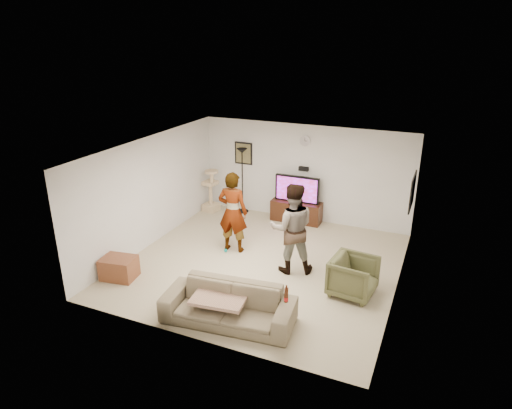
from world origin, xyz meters
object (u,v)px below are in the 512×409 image
at_px(person_right, 292,228).
at_px(armchair, 353,277).
at_px(person_left, 233,212).
at_px(side_table, 119,268).
at_px(tv, 297,189).
at_px(tv_stand, 296,211).
at_px(cat_tree, 211,190).
at_px(floor_lamp, 242,181).
at_px(beer_bottle, 286,295).
at_px(sofa, 228,305).

distance_m(person_right, armchair, 1.54).
xyz_separation_m(person_left, side_table, (-1.54, -2.03, -0.70)).
distance_m(tv, armchair, 3.64).
distance_m(tv_stand, person_left, 2.38).
xyz_separation_m(tv, person_right, (0.74, -2.52, 0.06)).
distance_m(person_left, side_table, 2.64).
relative_size(tv, cat_tree, 0.98).
height_order(tv_stand, tv, tv).
height_order(floor_lamp, beer_bottle, floor_lamp).
bearing_deg(beer_bottle, person_right, 107.14).
distance_m(floor_lamp, sofa, 5.08).
height_order(person_right, sofa, person_right).
bearing_deg(armchair, person_right, 79.92).
height_order(beer_bottle, armchair, beer_bottle).
height_order(tv, person_left, person_left).
xyz_separation_m(floor_lamp, beer_bottle, (2.95, -4.66, -0.11)).
relative_size(tv, beer_bottle, 4.63).
relative_size(cat_tree, person_right, 0.63).
bearing_deg(beer_bottle, side_table, 173.29).
relative_size(beer_bottle, armchair, 0.31).
height_order(person_right, armchair, person_right).
height_order(tv_stand, armchair, armchair).
height_order(tv, floor_lamp, floor_lamp).
xyz_separation_m(armchair, side_table, (-4.41, -1.26, -0.15)).
xyz_separation_m(person_left, armchair, (2.87, -0.76, -0.55)).
distance_m(tv_stand, cat_tree, 2.43).
relative_size(tv_stand, sofa, 0.58).
xyz_separation_m(tv_stand, beer_bottle, (1.38, -4.62, 0.51)).
height_order(person_left, side_table, person_left).
xyz_separation_m(beer_bottle, side_table, (-3.69, 0.43, -0.56)).
xyz_separation_m(tv_stand, sofa, (0.36, -4.62, 0.05)).
relative_size(person_left, beer_bottle, 7.36).
distance_m(tv_stand, person_right, 2.71).
xyz_separation_m(person_right, sofa, (-0.38, -2.10, -0.62)).
height_order(floor_lamp, cat_tree, floor_lamp).
relative_size(tv_stand, tv, 1.12).
height_order(beer_bottle, side_table, beer_bottle).
bearing_deg(person_right, armchair, 140.22).
height_order(tv, cat_tree, tv).
xyz_separation_m(floor_lamp, sofa, (1.92, -4.66, -0.56)).
xyz_separation_m(tv_stand, tv, (0.00, 0.00, 0.61)).
height_order(tv_stand, beer_bottle, beer_bottle).
height_order(floor_lamp, person_left, person_left).
distance_m(tv, beer_bottle, 4.82).
relative_size(sofa, beer_bottle, 8.92).
distance_m(tv_stand, side_table, 4.78).
bearing_deg(tv_stand, person_right, -73.70).
distance_m(floor_lamp, armchair, 4.75).
bearing_deg(tv, person_right, -73.70).
distance_m(floor_lamp, cat_tree, 0.92).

